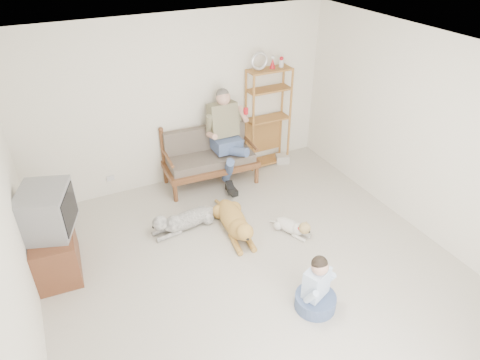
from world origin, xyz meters
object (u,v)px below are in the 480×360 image
loveseat (209,155)px  tv_stand (55,251)px  golden_retriever (235,222)px  etagere (268,117)px

loveseat → tv_stand: size_ratio=1.65×
golden_retriever → tv_stand: bearing=179.6°
etagere → tv_stand: (-3.71, -1.25, -0.59)m
loveseat → etagere: (1.16, 0.12, 0.41)m
golden_retriever → etagere: bearing=55.2°
loveseat → golden_retriever: 1.48m
tv_stand → golden_retriever: size_ratio=0.69×
golden_retriever → loveseat: bearing=88.6°
etagere → golden_retriever: size_ratio=1.50×
tv_stand → golden_retriever: (2.34, -0.29, -0.13)m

